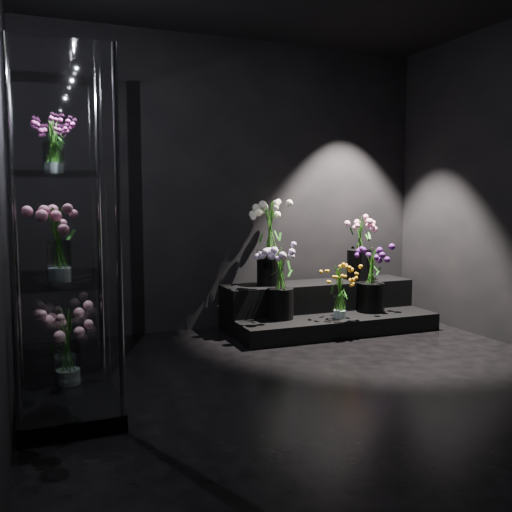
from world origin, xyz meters
TOP-DOWN VIEW (x-y plane):
  - floor at (0.00, 0.00)m, footprint 4.00×4.00m
  - wall_back at (0.00, 2.00)m, footprint 4.00×0.00m
  - wall_left at (-2.00, 0.00)m, footprint 0.00×4.00m
  - display_riser at (0.80, 1.61)m, footprint 1.96×0.87m
  - display_case at (-1.70, 0.23)m, footprint 0.57×0.95m
  - bouquet_orange_bells at (0.78, 1.26)m, footprint 0.27×0.27m
  - bouquet_lilac at (0.25, 1.44)m, footprint 0.46×0.46m
  - bouquet_purple at (1.22, 1.42)m, footprint 0.36×0.36m
  - bouquet_cream_roses at (0.28, 1.75)m, footprint 0.37×0.37m
  - bouquet_pink_roses at (1.27, 1.73)m, footprint 0.37×0.37m
  - bouquet_case_pink at (-1.73, 0.06)m, footprint 0.41×0.41m
  - bouquet_case_magenta at (-1.72, 0.37)m, footprint 0.24×0.24m
  - bouquet_case_base_pink at (-1.68, 0.44)m, footprint 0.44×0.44m

SIDE VIEW (x-z plane):
  - floor at x=0.00m, z-range 0.00..0.00m
  - display_riser at x=0.80m, z-range -0.04..0.40m
  - bouquet_case_base_pink at x=-1.68m, z-range 0.11..0.59m
  - bouquet_orange_bells at x=0.78m, z-range 0.17..0.66m
  - bouquet_purple at x=1.22m, z-range 0.19..0.83m
  - bouquet_lilac at x=0.25m, z-range 0.21..0.90m
  - bouquet_pink_roses at x=1.27m, z-range 0.49..1.14m
  - bouquet_cream_roses at x=0.28m, z-range 0.49..1.29m
  - bouquet_case_pink at x=-1.73m, z-range 0.83..1.25m
  - display_case at x=-1.70m, z-range 0.00..2.08m
  - wall_back at x=0.00m, z-range -0.60..3.40m
  - wall_left at x=-2.00m, z-range -0.60..3.40m
  - bouquet_case_magenta at x=-1.72m, z-range 1.43..1.77m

